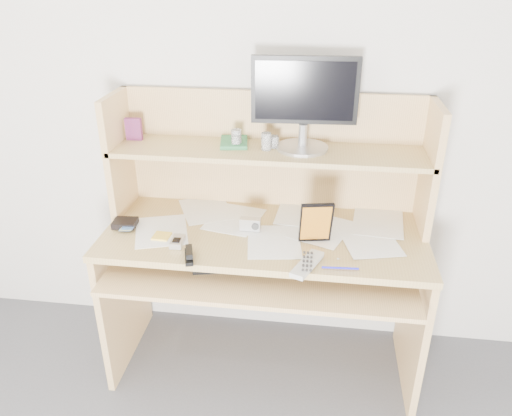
# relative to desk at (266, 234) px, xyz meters

# --- Properties ---
(back_wall) EXTENTS (3.60, 0.04, 2.50)m
(back_wall) POSITION_rel_desk_xyz_m (0.00, 0.24, 0.56)
(back_wall) COLOR beige
(back_wall) RESTS_ON floor
(desk) EXTENTS (1.40, 0.70, 1.30)m
(desk) POSITION_rel_desk_xyz_m (0.00, 0.00, 0.00)
(desk) COLOR tan
(desk) RESTS_ON floor
(paper_clutter) EXTENTS (1.32, 0.54, 0.01)m
(paper_clutter) POSITION_rel_desk_xyz_m (0.00, -0.08, 0.06)
(paper_clutter) COLOR white
(paper_clutter) RESTS_ON desk
(keyboard) EXTENTS (0.52, 0.28, 0.03)m
(keyboard) POSITION_rel_desk_xyz_m (-0.05, -0.17, -0.03)
(keyboard) COLOR black
(keyboard) RESTS_ON desk
(tv_remote) EXTENTS (0.13, 0.21, 0.02)m
(tv_remote) POSITION_rel_desk_xyz_m (0.20, -0.34, 0.07)
(tv_remote) COLOR #AEAFA9
(tv_remote) RESTS_ON paper_clutter
(flip_phone) EXTENTS (0.05, 0.10, 0.02)m
(flip_phone) POSITION_rel_desk_xyz_m (-0.35, -0.23, 0.07)
(flip_phone) COLOR #B2B2B4
(flip_phone) RESTS_ON paper_clutter
(stapler) EXTENTS (0.06, 0.12, 0.04)m
(stapler) POSITION_rel_desk_xyz_m (-0.27, -0.34, 0.08)
(stapler) COLOR black
(stapler) RESTS_ON paper_clutter
(wallet) EXTENTS (0.11, 0.09, 0.03)m
(wallet) POSITION_rel_desk_xyz_m (-0.62, -0.12, 0.07)
(wallet) COLOR black
(wallet) RESTS_ON paper_clutter
(sticky_note_pad) EXTENTS (0.07, 0.07, 0.01)m
(sticky_note_pad) POSITION_rel_desk_xyz_m (-0.43, -0.18, 0.06)
(sticky_note_pad) COLOR yellow
(sticky_note_pad) RESTS_ON desk
(digital_camera) EXTENTS (0.09, 0.04, 0.05)m
(digital_camera) POSITION_rel_desk_xyz_m (-0.06, -0.08, 0.09)
(digital_camera) COLOR #B3B3B6
(digital_camera) RESTS_ON paper_clutter
(game_case) EXTENTS (0.13, 0.04, 0.19)m
(game_case) POSITION_rel_desk_xyz_m (0.22, -0.15, 0.16)
(game_case) COLOR black
(game_case) RESTS_ON paper_clutter
(blue_pen) EXTENTS (0.14, 0.02, 0.01)m
(blue_pen) POSITION_rel_desk_xyz_m (0.32, -0.34, 0.07)
(blue_pen) COLOR #1C19C2
(blue_pen) RESTS_ON paper_clutter
(card_box) EXTENTS (0.07, 0.02, 0.10)m
(card_box) POSITION_rel_desk_xyz_m (-0.62, 0.11, 0.44)
(card_box) COLOR maroon
(card_box) RESTS_ON desk
(shelf_book) EXTENTS (0.14, 0.18, 0.02)m
(shelf_book) POSITION_rel_desk_xyz_m (-0.16, 0.11, 0.39)
(shelf_book) COLOR #317C57
(shelf_book) RESTS_ON desk
(chip_stack_a) EXTENTS (0.05, 0.05, 0.05)m
(chip_stack_a) POSITION_rel_desk_xyz_m (-0.15, 0.07, 0.41)
(chip_stack_a) COLOR black
(chip_stack_a) RESTS_ON desk
(chip_stack_b) EXTENTS (0.05, 0.05, 0.07)m
(chip_stack_b) POSITION_rel_desk_xyz_m (-0.15, 0.09, 0.42)
(chip_stack_b) COLOR silver
(chip_stack_b) RESTS_ON desk
(chip_stack_c) EXTENTS (0.05, 0.05, 0.05)m
(chip_stack_c) POSITION_rel_desk_xyz_m (0.02, 0.09, 0.41)
(chip_stack_c) COLOR black
(chip_stack_c) RESTS_ON desk
(chip_stack_d) EXTENTS (0.05, 0.05, 0.07)m
(chip_stack_d) POSITION_rel_desk_xyz_m (-0.01, 0.06, 0.42)
(chip_stack_d) COLOR silver
(chip_stack_d) RESTS_ON desk
(monitor) EXTENTS (0.45, 0.22, 0.39)m
(monitor) POSITION_rel_desk_xyz_m (0.14, 0.11, 0.59)
(monitor) COLOR #BABBBF
(monitor) RESTS_ON desk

